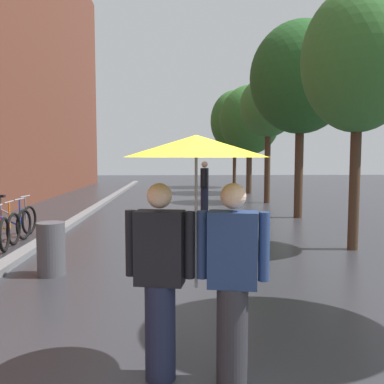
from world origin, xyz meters
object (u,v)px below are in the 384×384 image
at_px(parked_bicycle_5, 2,223).
at_px(parked_bicycle_6, 9,219).
at_px(street_tree_2, 301,78).
at_px(street_tree_3, 268,107).
at_px(litter_bin, 51,249).
at_px(pedestrian_walking_midground, 204,187).
at_px(street_tree_1, 359,61).
at_px(street_tree_4, 250,120).
at_px(street_tree_5, 235,121).
at_px(couple_under_umbrella, 196,216).

distance_m(parked_bicycle_5, parked_bicycle_6, 0.69).
xyz_separation_m(street_tree_2, street_tree_3, (-0.06, 4.19, -0.38)).
relative_size(street_tree_2, litter_bin, 7.02).
distance_m(street_tree_2, pedestrian_walking_midground, 4.54).
distance_m(street_tree_1, parked_bicycle_5, 8.41).
xyz_separation_m(parked_bicycle_5, pedestrian_walking_midground, (4.93, 4.27, 0.51)).
distance_m(street_tree_4, street_tree_5, 4.16).
bearing_deg(street_tree_1, couple_under_umbrella, -125.03).
height_order(parked_bicycle_6, litter_bin, parked_bicycle_6).
xyz_separation_m(street_tree_1, street_tree_2, (0.19, 4.49, 0.48)).
bearing_deg(parked_bicycle_5, street_tree_5, 64.55).
bearing_deg(street_tree_5, litter_bin, -106.47).
bearing_deg(street_tree_4, litter_bin, -111.32).
height_order(street_tree_3, pedestrian_walking_midground, street_tree_3).
bearing_deg(litter_bin, pedestrian_walking_midground, 67.91).
relative_size(street_tree_2, pedestrian_walking_midground, 3.43).
relative_size(street_tree_3, litter_bin, 6.03).
bearing_deg(pedestrian_walking_midground, street_tree_3, 47.87).
height_order(parked_bicycle_5, litter_bin, parked_bicycle_5).
distance_m(street_tree_5, pedestrian_walking_midground, 12.31).
bearing_deg(couple_under_umbrella, litter_bin, 123.43).
bearing_deg(parked_bicycle_6, parked_bicycle_5, -81.06).
xyz_separation_m(street_tree_4, parked_bicycle_6, (-7.83, -11.06, -3.35)).
xyz_separation_m(parked_bicycle_6, pedestrian_walking_midground, (5.03, 3.60, 0.51)).
relative_size(parked_bicycle_5, litter_bin, 1.35).
distance_m(parked_bicycle_5, litter_bin, 3.59).
height_order(street_tree_1, street_tree_3, street_tree_1).
relative_size(parked_bicycle_6, pedestrian_walking_midground, 0.67).
xyz_separation_m(street_tree_5, parked_bicycle_5, (-7.56, -15.88, -3.65)).
bearing_deg(parked_bicycle_5, street_tree_4, 56.64).
distance_m(street_tree_3, litter_bin, 12.30).
height_order(street_tree_2, parked_bicycle_5, street_tree_2).
bearing_deg(street_tree_4, street_tree_1, -90.66).
distance_m(couple_under_umbrella, pedestrian_walking_midground, 10.56).
distance_m(street_tree_3, street_tree_4, 4.40).
height_order(street_tree_2, pedestrian_walking_midground, street_tree_2).
xyz_separation_m(street_tree_5, pedestrian_walking_midground, (-2.63, -11.61, -3.14)).
xyz_separation_m(street_tree_2, street_tree_5, (-0.20, 12.73, -0.23)).
bearing_deg(litter_bin, street_tree_2, 46.72).
bearing_deg(street_tree_2, couple_under_umbrella, -111.12).
bearing_deg(street_tree_1, street_tree_5, 90.06).
xyz_separation_m(parked_bicycle_5, couple_under_umbrella, (4.13, -6.25, 1.03)).
xyz_separation_m(street_tree_2, couple_under_umbrella, (-3.63, -9.40, -2.85)).
relative_size(street_tree_3, pedestrian_walking_midground, 2.95).
bearing_deg(street_tree_3, street_tree_2, -89.19).
bearing_deg(street_tree_4, parked_bicycle_5, -123.36).
xyz_separation_m(street_tree_5, couple_under_umbrella, (-3.43, -22.13, -2.62)).
bearing_deg(street_tree_2, street_tree_4, 90.24).
height_order(litter_bin, pedestrian_walking_midground, pedestrian_walking_midground).
distance_m(parked_bicycle_5, pedestrian_walking_midground, 6.54).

